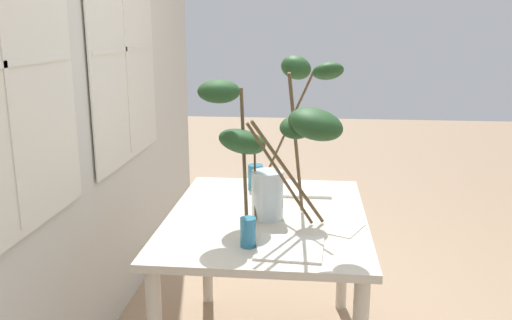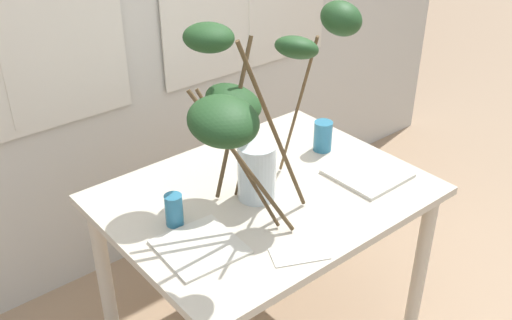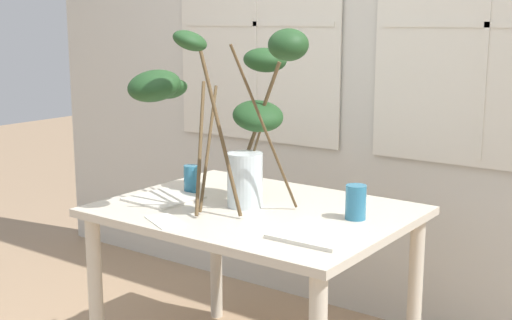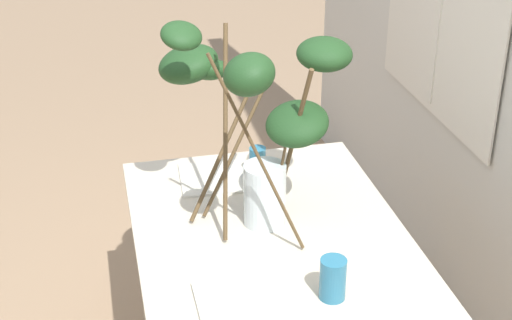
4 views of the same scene
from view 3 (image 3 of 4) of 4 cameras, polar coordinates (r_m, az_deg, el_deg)
back_wall_with_windows at (r=3.38m, az=9.10°, el=11.07°), size 4.22×0.14×2.87m
dining_table at (r=2.74m, az=-0.04°, el=-5.98°), size 1.16×0.88×0.73m
vase_with_branches at (r=2.67m, az=-2.31°, el=4.35°), size 0.80×0.66×0.72m
drinking_glass_blue_left at (r=2.95m, az=-5.39°, el=-1.56°), size 0.06×0.06×0.12m
drinking_glass_blue_right at (r=2.57m, az=8.24°, el=-3.47°), size 0.08×0.08×0.13m
plate_square_left at (r=2.86m, az=-7.66°, el=-3.15°), size 0.26×0.26×0.01m
plate_square_right at (r=2.37m, az=5.11°, el=-6.09°), size 0.27×0.27×0.01m
napkin_folded at (r=2.55m, az=-7.52°, el=-5.03°), size 0.21×0.16×0.00m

